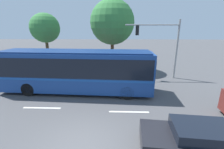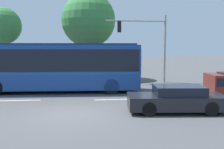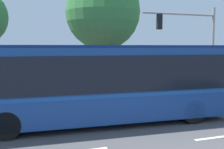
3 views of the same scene
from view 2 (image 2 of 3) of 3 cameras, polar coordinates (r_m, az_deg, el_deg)
name	(u,v)px [view 2 (image 2 of 3)]	position (r m, az deg, el deg)	size (l,w,h in m)	color
ground_plane	(73,114)	(12.02, -8.47, -8.47)	(140.00, 140.00, 0.00)	#4C4C4F
city_bus	(52,64)	(17.80, -12.95, 2.16)	(11.67, 3.08, 3.24)	navy
sedan_foreground	(177,99)	(12.49, 13.97, -5.26)	(4.59, 2.17, 1.22)	black
traffic_light_pole	(150,38)	(22.16, 8.23, 7.81)	(5.10, 0.24, 5.65)	gray
flowering_hedge	(66,73)	(22.26, -9.98, 0.39)	(9.82, 1.06, 1.72)	#286028
street_tree_left	(2,26)	(25.40, -22.86, 9.75)	(3.29, 3.29, 6.53)	brown
street_tree_centre	(89,20)	(25.00, -5.17, 11.74)	(5.06, 5.06, 8.04)	brown
lane_stripe_near	(19,101)	(15.60, -19.79, -5.38)	(2.40, 0.16, 0.01)	silver
lane_stripe_mid	(115,100)	(14.95, 0.75, -5.51)	(2.40, 0.16, 0.01)	silver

